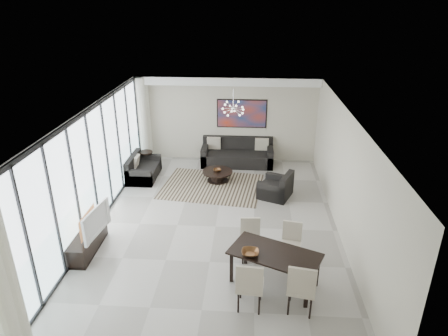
# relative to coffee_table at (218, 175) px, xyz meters

# --- Properties ---
(room_shell) EXTENTS (6.00, 9.00, 2.90)m
(room_shell) POSITION_rel_coffee_table_xyz_m (0.63, -2.67, 1.27)
(room_shell) COLOR #A8A39B
(room_shell) RESTS_ON ground
(window_wall) EXTENTS (0.37, 8.95, 2.90)m
(window_wall) POSITION_rel_coffee_table_xyz_m (-2.68, -2.67, 1.28)
(window_wall) COLOR silver
(window_wall) RESTS_ON floor
(soffit) EXTENTS (5.98, 0.40, 0.26)m
(soffit) POSITION_rel_coffee_table_xyz_m (0.17, 1.63, 2.59)
(soffit) COLOR white
(soffit) RESTS_ON room_shell
(painting) EXTENTS (1.68, 0.04, 0.98)m
(painting) POSITION_rel_coffee_table_xyz_m (0.67, 1.80, 1.47)
(painting) COLOR #B03118
(painting) RESTS_ON room_shell
(chandelier) EXTENTS (0.66, 0.66, 0.71)m
(chandelier) POSITION_rel_coffee_table_xyz_m (0.47, -0.17, 2.17)
(chandelier) COLOR silver
(chandelier) RESTS_ON room_shell
(rug) EXTENTS (3.16, 2.57, 0.01)m
(rug) POSITION_rel_coffee_table_xyz_m (-0.13, -0.40, -0.18)
(rug) COLOR black
(rug) RESTS_ON floor
(coffee_table) EXTENTS (0.93, 0.93, 0.33)m
(coffee_table) POSITION_rel_coffee_table_xyz_m (0.00, 0.00, 0.00)
(coffee_table) COLOR black
(coffee_table) RESTS_ON floor
(bowl_coffee) EXTENTS (0.26, 0.26, 0.08)m
(bowl_coffee) POSITION_rel_coffee_table_xyz_m (-0.01, -0.03, 0.18)
(bowl_coffee) COLOR brown
(bowl_coffee) RESTS_ON coffee_table
(sofa_main) EXTENTS (2.39, 0.98, 0.87)m
(sofa_main) POSITION_rel_coffee_table_xyz_m (0.56, 1.41, 0.11)
(sofa_main) COLOR black
(sofa_main) RESTS_ON floor
(loveseat) EXTENTS (0.81, 1.45, 0.72)m
(loveseat) POSITION_rel_coffee_table_xyz_m (-2.37, 0.09, 0.06)
(loveseat) COLOR black
(loveseat) RESTS_ON floor
(armchair) EXTENTS (1.08, 1.11, 0.73)m
(armchair) POSITION_rel_coffee_table_xyz_m (1.76, -0.93, 0.06)
(armchair) COLOR black
(armchair) RESTS_ON floor
(side_table) EXTENTS (0.45, 0.45, 0.61)m
(side_table) POSITION_rel_coffee_table_xyz_m (-2.41, 0.75, 0.23)
(side_table) COLOR black
(side_table) RESTS_ON floor
(tv_console) EXTENTS (0.40, 1.43, 0.45)m
(tv_console) POSITION_rel_coffee_table_xyz_m (-2.59, -3.87, 0.04)
(tv_console) COLOR black
(tv_console) RESTS_ON floor
(television) EXTENTS (0.29, 1.12, 0.64)m
(television) POSITION_rel_coffee_table_xyz_m (-2.43, -3.84, 0.58)
(television) COLOR gray
(television) RESTS_ON tv_console
(dining_table) EXTENTS (1.93, 1.49, 0.72)m
(dining_table) POSITION_rel_coffee_table_xyz_m (1.51, -4.70, 0.45)
(dining_table) COLOR black
(dining_table) RESTS_ON floor
(dining_chair_sw) EXTENTS (0.52, 0.52, 1.04)m
(dining_chair_sw) POSITION_rel_coffee_table_xyz_m (1.03, -5.48, 0.42)
(dining_chair_sw) COLOR #BEB29D
(dining_chair_sw) RESTS_ON floor
(dining_chair_se) EXTENTS (0.57, 0.57, 1.06)m
(dining_chair_se) POSITION_rel_coffee_table_xyz_m (1.94, -5.49, 0.43)
(dining_chair_se) COLOR #BEB29D
(dining_chair_se) RESTS_ON floor
(dining_chair_nw) EXTENTS (0.46, 0.46, 0.93)m
(dining_chair_nw) POSITION_rel_coffee_table_xyz_m (1.03, -3.85, 0.35)
(dining_chair_nw) COLOR #BEB29D
(dining_chair_nw) RESTS_ON floor
(dining_chair_ne) EXTENTS (0.48, 0.48, 0.89)m
(dining_chair_ne) POSITION_rel_coffee_table_xyz_m (1.91, -3.88, 0.33)
(dining_chair_ne) COLOR #BEB29D
(dining_chair_ne) RESTS_ON floor
(bowl_dining) EXTENTS (0.34, 0.34, 0.08)m
(bowl_dining) POSITION_rel_coffee_table_xyz_m (1.03, -4.78, 0.58)
(bowl_dining) COLOR brown
(bowl_dining) RESTS_ON dining_table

